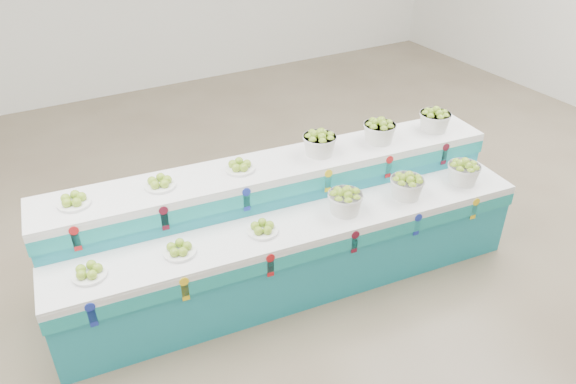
# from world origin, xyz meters

# --- Properties ---
(ground) EXTENTS (10.00, 10.00, 0.00)m
(ground) POSITION_xyz_m (0.00, 0.00, 0.00)
(ground) COLOR brown
(ground) RESTS_ON ground
(display_stand) EXTENTS (4.09, 1.42, 1.02)m
(display_stand) POSITION_xyz_m (-0.62, -0.07, 0.51)
(display_stand) COLOR teal
(display_stand) RESTS_ON ground
(plate_lower_left) EXTENTS (0.27, 0.27, 0.10)m
(plate_lower_left) POSITION_xyz_m (-2.27, -0.15, 0.77)
(plate_lower_left) COLOR white
(plate_lower_left) RESTS_ON display_stand
(plate_lower_mid) EXTENTS (0.27, 0.27, 0.10)m
(plate_lower_mid) POSITION_xyz_m (-1.63, -0.22, 0.77)
(plate_lower_mid) COLOR white
(plate_lower_mid) RESTS_ON display_stand
(plate_lower_right) EXTENTS (0.27, 0.27, 0.10)m
(plate_lower_right) POSITION_xyz_m (-0.97, -0.28, 0.77)
(plate_lower_right) COLOR white
(plate_lower_right) RESTS_ON display_stand
(basket_lower_left) EXTENTS (0.32, 0.32, 0.21)m
(basket_lower_left) POSITION_xyz_m (-0.25, -0.35, 0.83)
(basket_lower_left) COLOR silver
(basket_lower_left) RESTS_ON display_stand
(basket_lower_mid) EXTENTS (0.32, 0.32, 0.21)m
(basket_lower_mid) POSITION_xyz_m (0.35, -0.41, 0.83)
(basket_lower_mid) COLOR silver
(basket_lower_mid) RESTS_ON display_stand
(basket_lower_right) EXTENTS (0.32, 0.32, 0.21)m
(basket_lower_right) POSITION_xyz_m (0.95, -0.47, 0.83)
(basket_lower_right) COLOR silver
(basket_lower_right) RESTS_ON display_stand
(plate_upper_left) EXTENTS (0.27, 0.27, 0.10)m
(plate_upper_left) POSITION_xyz_m (-2.22, 0.34, 1.07)
(plate_upper_left) COLOR white
(plate_upper_left) RESTS_ON display_stand
(plate_upper_mid) EXTENTS (0.27, 0.27, 0.10)m
(plate_upper_mid) POSITION_xyz_m (-1.58, 0.28, 1.07)
(plate_upper_mid) COLOR white
(plate_upper_mid) RESTS_ON display_stand
(plate_upper_right) EXTENTS (0.27, 0.27, 0.10)m
(plate_upper_right) POSITION_xyz_m (-0.92, 0.21, 1.07)
(plate_upper_right) COLOR white
(plate_upper_right) RESTS_ON display_stand
(basket_upper_left) EXTENTS (0.32, 0.32, 0.21)m
(basket_upper_left) POSITION_xyz_m (-0.20, 0.14, 1.13)
(basket_upper_left) COLOR silver
(basket_upper_left) RESTS_ON display_stand
(basket_upper_mid) EXTENTS (0.32, 0.32, 0.21)m
(basket_upper_mid) POSITION_xyz_m (0.40, 0.08, 1.13)
(basket_upper_mid) COLOR silver
(basket_upper_mid) RESTS_ON display_stand
(basket_upper_right) EXTENTS (0.32, 0.32, 0.21)m
(basket_upper_right) POSITION_xyz_m (1.00, 0.02, 1.13)
(basket_upper_right) COLOR silver
(basket_upper_right) RESTS_ON display_stand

